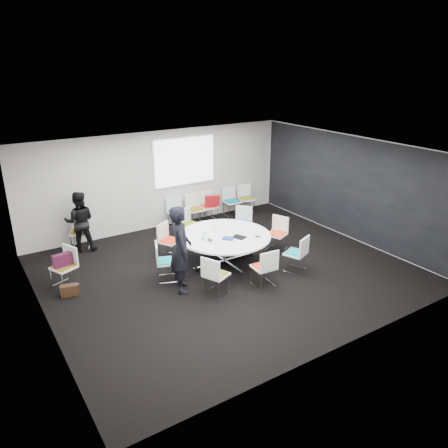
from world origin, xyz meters
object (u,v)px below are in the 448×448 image
chair_ring_a (276,240)px  chair_ring_g (264,274)px  conference_table (225,242)px  chair_person_back (81,238)px  chair_ring_h (296,260)px  brown_bag (69,290)px  cup (216,231)px  chair_back_c (209,212)px  laptop (209,239)px  person_main (181,249)px  chair_ring_c (190,231)px  chair_ring_f (216,282)px  chair_back_e (246,204)px  chair_ring_d (170,247)px  chair_back_a (176,218)px  chair_spare_left (65,274)px  chair_back_d (232,207)px  person_back (80,222)px  chair_ring_b (242,229)px  maroon_bag (63,260)px  chair_ring_e (166,268)px  chair_back_b (195,215)px

chair_ring_a → chair_ring_g: (-1.43, -1.34, 0.00)m
conference_table → chair_person_back: bearing=133.9°
chair_ring_h → brown_bag: 5.04m
conference_table → cup: cup is taller
chair_back_c → laptop: bearing=63.7°
chair_ring_h → brown_bag: size_ratio=2.44×
chair_ring_h → person_main: (-2.64, 0.64, 0.67)m
chair_ring_c → chair_ring_f: size_ratio=1.00×
chair_back_e → chair_person_back: (-5.30, -0.00, 0.00)m
chair_ring_f → chair_ring_a: bearing=89.0°
chair_ring_d → chair_back_a: size_ratio=1.00×
laptop → chair_spare_left: bearing=54.5°
chair_ring_c → chair_back_d: bearing=-173.7°
person_back → chair_ring_f: bearing=134.3°
laptop → chair_back_c: bearing=-49.2°
chair_ring_g → chair_back_e: bearing=63.2°
chair_back_a → cup: chair_back_a is taller
chair_ring_b → chair_ring_f: (-2.21, -2.20, 0.00)m
chair_back_e → cup: (-2.70, -2.55, 0.50)m
maroon_bag → chair_back_c: bearing=21.4°
chair_ring_f → chair_ring_h: size_ratio=1.00×
chair_spare_left → maroon_bag: size_ratio=2.20×
chair_back_d → person_main: (-3.53, -3.41, 0.67)m
chair_ring_h → chair_ring_d: bearing=111.4°
brown_bag → chair_ring_h: bearing=-19.5°
chair_ring_h → chair_back_e: same height
chair_ring_c → chair_ring_e: bearing=26.7°
person_main → chair_person_back: bearing=40.4°
chair_back_e → person_back: bearing=14.8°
chair_back_d → person_main: size_ratio=0.46×
chair_ring_c → chair_ring_g: same height
chair_back_d → maroon_bag: size_ratio=2.20×
chair_back_a → chair_person_back: (-2.79, 0.00, 0.00)m
person_back → laptop: bearing=150.0°
person_back → laptop: (2.24, -2.65, -0.04)m
conference_table → brown_bag: size_ratio=6.12×
chair_back_e → cup: bearing=56.4°
chair_ring_c → chair_ring_e: size_ratio=1.00×
chair_back_c → person_main: 4.36m
maroon_bag → conference_table: bearing=-14.4°
chair_ring_a → cup: 1.72m
chair_ring_f → conference_table: bearing=116.0°
chair_ring_h → maroon_bag: bearing=133.0°
chair_ring_g → conference_table: bearing=98.2°
chair_ring_e → chair_back_a: size_ratio=1.00×
chair_ring_d → laptop: size_ratio=3.04×
chair_ring_c → maroon_bag: bearing=-8.9°
chair_ring_h → chair_back_d: size_ratio=1.00×
chair_back_b → chair_person_back: bearing=2.2°
conference_table → chair_ring_d: (-0.98, 0.99, -0.26)m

